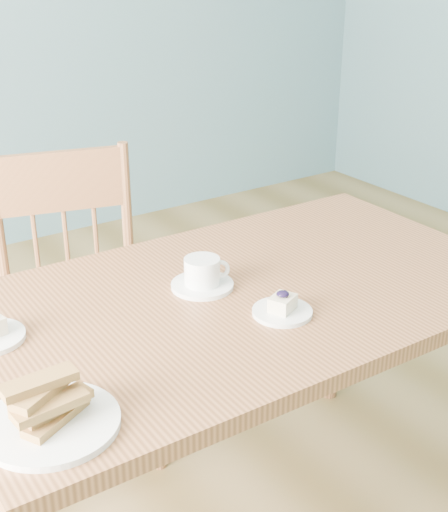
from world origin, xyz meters
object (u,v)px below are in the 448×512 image
at_px(cheesecake_plate_near, 282,308).
at_px(biscotti_plate, 50,413).
at_px(dining_table, 239,319).
at_px(dining_chair, 77,308).
at_px(coffee_cup, 203,275).

relative_size(cheesecake_plate_near, biscotti_plate, 0.57).
bearing_deg(dining_table, dining_chair, 107.27).
xyz_separation_m(dining_chair, cheesecake_plate_near, (0.20, -0.78, 0.29)).
relative_size(cheesecake_plate_near, coffee_cup, 0.90).
distance_m(cheesecake_plate_near, biscotti_plate, 0.61).
bearing_deg(biscotti_plate, dining_chair, 65.02).
bearing_deg(coffee_cup, biscotti_plate, -126.15).
distance_m(dining_table, dining_chair, 0.68).
xyz_separation_m(coffee_cup, biscotti_plate, (-0.53, -0.32, -0.00)).
relative_size(dining_table, dining_chair, 1.48).
height_order(dining_table, cheesecake_plate_near, cheesecake_plate_near).
height_order(cheesecake_plate_near, coffee_cup, coffee_cup).
bearing_deg(biscotti_plate, dining_table, 22.55).
bearing_deg(coffee_cup, cheesecake_plate_near, -47.62).
xyz_separation_m(dining_table, dining_chair, (-0.19, 0.63, -0.19)).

